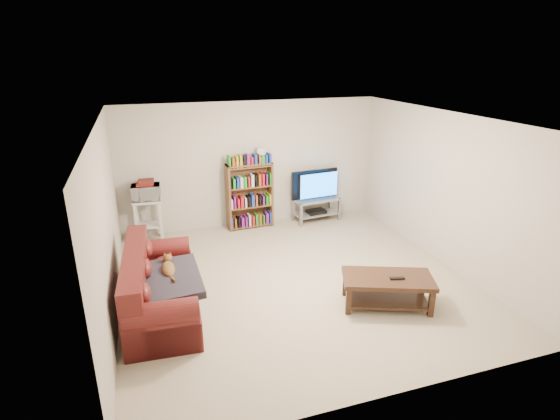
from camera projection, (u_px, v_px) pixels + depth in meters
name	position (u px, v px, depth m)	size (l,w,h in m)	color
floor	(295.00, 280.00, 6.56)	(5.00, 5.00, 0.00)	#C3AF91
ceiling	(297.00, 119.00, 5.75)	(5.00, 5.00, 0.00)	white
wall_back	(251.00, 164.00, 8.39)	(5.00, 5.00, 0.00)	beige
wall_front	(390.00, 292.00, 3.92)	(5.00, 5.00, 0.00)	beige
wall_left	(107.00, 226.00, 5.43)	(5.00, 5.00, 0.00)	beige
wall_right	(444.00, 189.00, 6.88)	(5.00, 5.00, 0.00)	beige
sofa	(156.00, 291.00, 5.68)	(0.99, 2.06, 0.86)	#5B1817
blanket	(169.00, 280.00, 5.52)	(0.78, 1.01, 0.10)	#2C2832
cat	(168.00, 269.00, 5.67)	(0.22, 0.55, 0.16)	brown
coffee_table	(387.00, 285.00, 5.82)	(1.31, 0.98, 0.43)	#341E12
remote	(397.00, 278.00, 5.72)	(0.19, 0.05, 0.02)	black
tv_stand	(316.00, 206.00, 8.81)	(0.97, 0.51, 0.46)	#999EA3
television	(317.00, 185.00, 8.66)	(1.00, 0.13, 0.58)	black
dvd_player	(316.00, 211.00, 8.85)	(0.37, 0.26, 0.06)	black
bookshelf	(250.00, 195.00, 8.37)	(0.90, 0.32, 1.28)	brown
shelf_clutter	(254.00, 157.00, 8.17)	(0.65, 0.23, 0.28)	silver
microwave_stand	(148.00, 215.00, 7.79)	(0.52, 0.39, 0.79)	silver
microwave	(146.00, 192.00, 7.64)	(0.48, 0.33, 0.27)	silver
game_boxes	(145.00, 184.00, 7.59)	(0.29, 0.25, 0.05)	maroon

